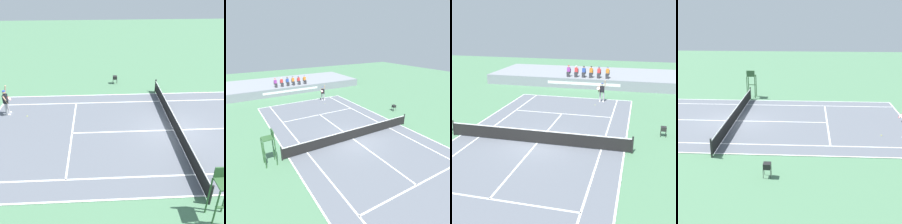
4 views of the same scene
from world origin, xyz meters
The scene contains 6 objects.
ground_plane centered at (0.00, 0.00, 0.00)m, with size 80.00×80.00×0.00m, color #4C7A56.
court centered at (0.00, 0.00, 0.01)m, with size 11.08×23.88×0.03m.
net centered at (0.00, 0.00, 0.52)m, with size 11.98×0.10×1.07m.
tennis_ball centered at (2.29, 9.66, 0.03)m, with size 0.07×0.07×0.07m, color #D1E533.
umpire_chair centered at (-6.65, 0.00, 1.56)m, with size 0.77×0.77×2.44m.
ball_hopper centered at (7.87, 3.22, 0.57)m, with size 0.36×0.36×0.70m.
Camera 4 is at (21.73, 5.11, 7.57)m, focal length 52.98 mm.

